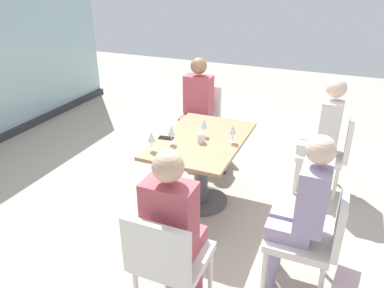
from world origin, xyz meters
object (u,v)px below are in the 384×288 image
at_px(person_side_end, 174,223).
at_px(handbag_1, 220,158).
at_px(wine_glass_0, 171,131).
at_px(wine_glass_2, 204,123).
at_px(chair_front_right, 331,150).
at_px(chair_front_left, 315,233).
at_px(person_front_right, 323,130).
at_px(dining_table_main, 201,157).
at_px(coffee_cup, 201,138).
at_px(chair_side_end, 167,257).
at_px(cell_phone_on_table, 166,138).
at_px(person_far_right, 197,104).
at_px(chair_far_right, 200,116).
at_px(wine_glass_1, 152,137).
at_px(person_front_left, 303,206).
at_px(wine_glass_3, 233,129).

distance_m(person_side_end, handbag_1, 2.14).
bearing_deg(wine_glass_0, wine_glass_2, -37.26).
bearing_deg(chair_front_right, chair_front_left, 180.00).
distance_m(chair_front_right, person_front_right, 0.23).
xyz_separation_m(person_side_end, handbag_1, (2.04, 0.36, -0.56)).
bearing_deg(person_front_right, chair_front_right, -90.00).
xyz_separation_m(dining_table_main, coffee_cup, (-0.08, -0.03, 0.25)).
xyz_separation_m(dining_table_main, chair_side_end, (-1.38, -0.31, -0.03)).
bearing_deg(person_front_right, cell_phone_on_table, 122.31).
height_order(chair_front_right, person_far_right, person_far_right).
xyz_separation_m(person_far_right, person_front_right, (-0.26, -1.53, 0.00)).
relative_size(chair_far_right, person_front_right, 0.69).
bearing_deg(coffee_cup, wine_glass_2, 11.17).
xyz_separation_m(dining_table_main, person_front_right, (0.74, -1.07, 0.17)).
xyz_separation_m(wine_glass_1, cell_phone_on_table, (0.29, 0.00, -0.13)).
bearing_deg(person_far_right, cell_phone_on_table, -172.76).
bearing_deg(coffee_cup, chair_front_left, -119.95).
distance_m(chair_front_left, wine_glass_1, 1.57).
bearing_deg(wine_glass_1, chair_side_end, -147.06).
distance_m(chair_front_left, person_front_right, 1.50).
bearing_deg(person_far_right, person_front_left, -138.76).
distance_m(dining_table_main, wine_glass_2, 0.34).
relative_size(chair_side_end, person_front_right, 0.69).
bearing_deg(person_front_left, person_far_right, 41.24).
bearing_deg(chair_front_left, chair_front_right, 0.00).
xyz_separation_m(chair_side_end, wine_glass_1, (0.96, 0.62, 0.37)).
height_order(wine_glass_0, coffee_cup, wine_glass_0).
bearing_deg(cell_phone_on_table, wine_glass_1, 173.64).
bearing_deg(person_front_right, person_side_end, 159.34).
xyz_separation_m(person_front_right, wine_glass_2, (-0.68, 1.07, 0.16)).
distance_m(person_side_end, wine_glass_3, 1.31).
distance_m(person_front_right, wine_glass_0, 1.61).
relative_size(person_front_right, wine_glass_2, 6.81).
bearing_deg(wine_glass_0, person_side_end, -153.55).
bearing_deg(coffee_cup, person_far_right, 24.35).
bearing_deg(person_front_left, wine_glass_3, 44.76).
height_order(dining_table_main, person_side_end, person_side_end).
xyz_separation_m(person_front_left, handbag_1, (1.51, 1.12, -0.56)).
distance_m(person_front_left, handbag_1, 1.96).
bearing_deg(dining_table_main, cell_phone_on_table, 112.84).
xyz_separation_m(wine_glass_2, handbag_1, (0.70, 0.05, -0.72)).
xyz_separation_m(wine_glass_3, coffee_cup, (-0.11, 0.27, -0.09)).
relative_size(chair_side_end, chair_front_left, 1.00).
relative_size(chair_far_right, handbag_1, 2.90).
bearing_deg(chair_side_end, chair_front_right, -22.25).
relative_size(chair_far_right, chair_front_right, 1.00).
relative_size(chair_side_end, wine_glass_2, 4.70).
xyz_separation_m(person_front_right, wine_glass_1, (-1.16, 1.38, 0.16)).
height_order(chair_side_end, wine_glass_1, wine_glass_1).
xyz_separation_m(person_side_end, coffee_cup, (1.19, 0.28, 0.08)).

